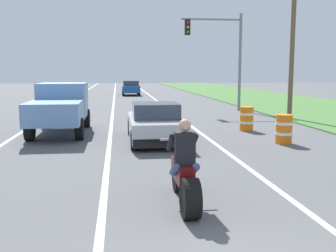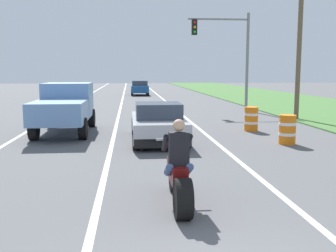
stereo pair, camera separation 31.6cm
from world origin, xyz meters
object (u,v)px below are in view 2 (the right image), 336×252
Objects in this scene: motorcycle_with_rider at (179,175)px; traffic_light_mast_near at (230,47)px; pickup_truck_left_lane_light_blue at (65,106)px; construction_barrel_mid at (251,119)px; construction_barrel_nearest at (287,129)px; distant_car_far_ahead at (140,88)px; sports_car_silver at (158,123)px.

motorcycle_with_rider is 18.43m from traffic_light_mast_near.
motorcycle_with_rider is 9.80m from pickup_truck_left_lane_light_blue.
motorcycle_with_rider is at bearing -114.82° from construction_barrel_mid.
distant_car_far_ahead is at bearing 98.45° from construction_barrel_nearest.
distant_car_far_ahead is (0.08, 27.60, 0.14)m from sports_car_silver.
construction_barrel_nearest is 0.25× the size of distant_car_far_ahead.
distant_car_far_ahead is at bearing 89.83° from sports_car_silver.
traffic_light_mast_near is 6.00× the size of construction_barrel_mid.
pickup_truck_left_lane_light_blue is 0.80× the size of traffic_light_mast_near.
traffic_light_mast_near is at bearing 43.06° from pickup_truck_left_lane_light_blue.
construction_barrel_nearest is (7.90, -3.23, -0.60)m from pickup_truck_left_lane_light_blue.
construction_barrel_mid is at bearing 95.73° from construction_barrel_nearest.
traffic_light_mast_near is at bearing 72.98° from motorcycle_with_rider.
construction_barrel_nearest is 28.94m from distant_car_far_ahead.
sports_car_silver is 27.60m from distant_car_far_ahead.
motorcycle_with_rider is 7.42m from construction_barrel_nearest.
motorcycle_with_rider is 0.46× the size of pickup_truck_left_lane_light_blue.
distant_car_far_ahead is at bearing 81.83° from pickup_truck_left_lane_light_blue.
pickup_truck_left_lane_light_blue reaches higher than distant_car_far_ahead.
pickup_truck_left_lane_light_blue is at bearing -136.94° from traffic_light_mast_near.
construction_barrel_mid is (4.03, 2.04, -0.13)m from sports_car_silver.
construction_barrel_nearest is at bearing -84.27° from construction_barrel_mid.
motorcycle_with_rider is at bearing -126.98° from construction_barrel_nearest.
motorcycle_with_rider is 0.37× the size of traffic_light_mast_near.
distant_car_far_ahead is (-4.25, 28.63, 0.27)m from construction_barrel_nearest.
construction_barrel_mid is (7.59, -0.17, -0.60)m from pickup_truck_left_lane_light_blue.
pickup_truck_left_lane_light_blue reaches higher than construction_barrel_nearest.
construction_barrel_mid is at bearing 26.80° from sports_car_silver.
construction_barrel_nearest is at bearing -13.29° from sports_car_silver.
pickup_truck_left_lane_light_blue reaches higher than motorcycle_with_rider.
traffic_light_mast_near is (5.31, 17.33, 3.35)m from motorcycle_with_rider.
construction_barrel_nearest is at bearing -94.22° from traffic_light_mast_near.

